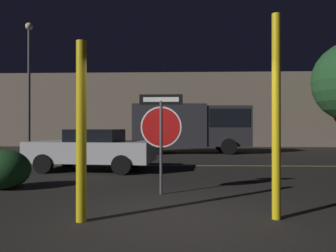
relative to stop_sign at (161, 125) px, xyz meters
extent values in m
plane|color=black|center=(0.41, -1.80, -1.47)|extent=(260.00, 260.00, 0.00)
cube|color=gold|center=(0.41, 5.22, -1.47)|extent=(42.64, 0.12, 0.01)
cylinder|color=#4C4C51|center=(0.00, 0.00, -0.47)|extent=(0.06, 0.06, 2.00)
cylinder|color=white|center=(0.00, 0.00, -0.03)|extent=(0.88, 0.03, 0.88)
cylinder|color=#B71414|center=(0.00, 0.00, -0.03)|extent=(0.82, 0.04, 0.82)
cube|color=black|center=(0.00, 0.00, 0.56)|extent=(0.93, 0.04, 0.22)
cube|color=white|center=(0.00, 0.00, 0.56)|extent=(0.76, 0.05, 0.10)
cylinder|color=yellow|center=(-1.09, -2.07, -0.10)|extent=(0.16, 0.16, 2.76)
cylinder|color=yellow|center=(1.92, -1.82, 0.13)|extent=(0.14, 0.14, 3.22)
ellipsoid|color=#19421E|center=(-3.66, 0.46, -1.02)|extent=(1.18, 1.02, 0.90)
cube|color=silver|center=(-2.51, 3.75, -0.84)|extent=(4.17, 2.19, 0.67)
cube|color=black|center=(-2.39, 3.74, -0.31)|extent=(1.75, 1.71, 0.40)
cylinder|color=black|center=(-3.84, 3.00, -1.17)|extent=(0.62, 0.25, 0.60)
cylinder|color=black|center=(-3.67, 4.74, -1.17)|extent=(0.62, 0.25, 0.60)
cylinder|color=black|center=(-1.35, 2.76, -1.17)|extent=(0.62, 0.25, 0.60)
cylinder|color=black|center=(-1.19, 4.50, -1.17)|extent=(0.62, 0.25, 0.60)
sphere|color=#F4EFCC|center=(-4.60, 3.38, -0.81)|extent=(0.14, 0.14, 0.14)
sphere|color=#F4EFCC|center=(-4.49, 4.50, -0.81)|extent=(0.14, 0.14, 0.14)
cube|color=#2D2D33|center=(2.97, 11.27, 0.01)|extent=(2.49, 2.11, 2.18)
cube|color=black|center=(2.97, 11.27, 0.45)|extent=(2.25, 2.15, 0.96)
cube|color=#2D2D33|center=(-0.21, 11.14, 0.07)|extent=(4.02, 2.30, 2.28)
cylinder|color=black|center=(2.86, 12.30, -1.05)|extent=(0.85, 0.31, 0.84)
cylinder|color=black|center=(2.94, 10.24, -1.05)|extent=(0.85, 0.31, 0.84)
cylinder|color=black|center=(-0.95, 12.15, -1.05)|extent=(0.85, 0.31, 0.84)
cylinder|color=black|center=(-0.86, 10.09, -1.05)|extent=(0.85, 0.31, 0.84)
cylinder|color=#4C4C51|center=(-8.31, 11.52, 2.04)|extent=(0.16, 0.16, 7.03)
sphere|color=#F9E5B2|center=(-8.31, 11.52, 5.77)|extent=(0.43, 0.43, 0.43)
cube|color=#7A6B5B|center=(-0.13, 19.20, 1.25)|extent=(31.00, 4.68, 5.45)
camera|label=1|loc=(0.42, -6.99, -0.03)|focal=35.00mm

